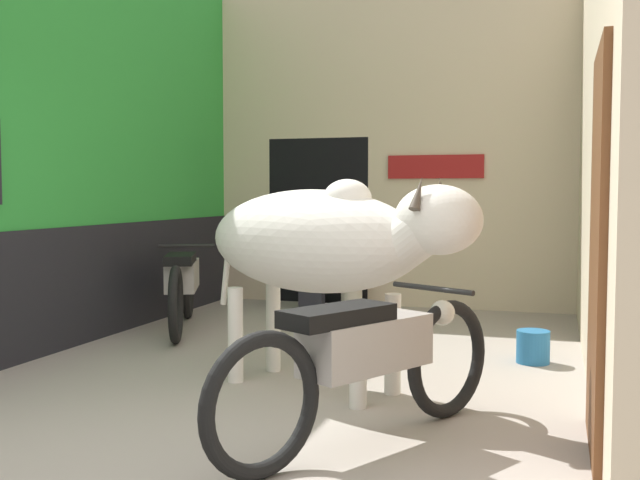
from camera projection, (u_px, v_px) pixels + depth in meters
name	position (u px, v px, depth m)	size (l,w,h in m)	color
ground_plane	(140.00, 472.00, 3.64)	(30.00, 30.00, 0.00)	#9E9389
wall_left_shopfront	(85.00, 141.00, 6.82)	(0.25, 5.57, 3.77)	green
wall_back_with_doorway	(366.00, 177.00, 9.18)	(4.27, 0.93, 3.77)	beige
wall_right_with_door	(604.00, 123.00, 5.45)	(0.22, 5.57, 3.77)	beige
cow	(325.00, 241.00, 5.06)	(2.18, 1.28, 1.46)	silver
motorcycle_near	(366.00, 358.00, 4.00)	(1.12, 1.91, 0.81)	black
motorcycle_far	(182.00, 283.00, 7.35)	(0.92, 1.94, 0.81)	black
shopkeeper_seated	(315.00, 255.00, 8.71)	(0.40, 0.33, 1.19)	#282833
plastic_stool	(352.00, 289.00, 8.66)	(0.35, 0.35, 0.44)	beige
bucket	(533.00, 347.00, 5.94)	(0.26, 0.26, 0.26)	#23669E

